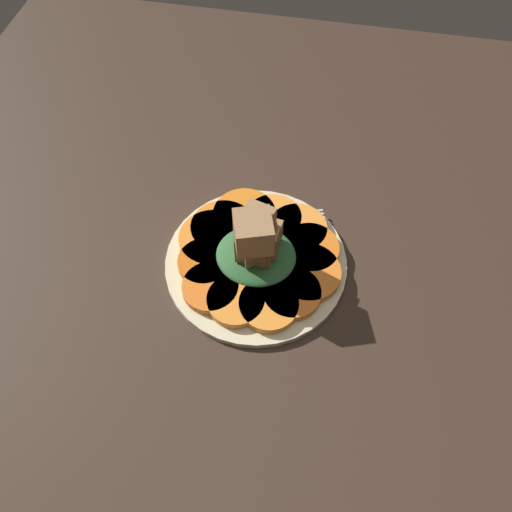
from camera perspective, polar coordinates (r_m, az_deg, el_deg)
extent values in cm
cube|color=#38281E|center=(70.97, 0.00, -1.35)|extent=(120.00, 120.00, 2.00)
cylinder|color=beige|center=(69.69, 0.00, -0.71)|extent=(25.28, 25.28, 1.00)
cylinder|color=white|center=(69.65, 0.00, -0.69)|extent=(20.23, 20.23, 1.00)
cylinder|color=orange|center=(72.64, 2.03, 4.36)|extent=(8.10, 8.10, 1.15)
cylinder|color=orange|center=(72.97, -1.34, 4.73)|extent=(9.16, 9.16, 1.15)
cylinder|color=orange|center=(71.72, -3.80, 3.24)|extent=(9.24, 9.24, 1.15)
cylinder|color=orange|center=(70.77, -5.04, 2.03)|extent=(9.39, 9.39, 1.15)
cylinder|color=#D55F13|center=(68.67, -5.88, -0.71)|extent=(7.41, 7.41, 1.15)
cylinder|color=orange|center=(66.58, -5.23, -3.58)|extent=(7.57, 7.57, 1.15)
cylinder|color=orange|center=(65.45, -2.31, -5.07)|extent=(7.65, 7.65, 1.15)
cylinder|color=orange|center=(65.14, 1.47, -5.55)|extent=(7.86, 7.86, 1.15)
cylinder|color=orange|center=(66.07, 4.09, -4.22)|extent=(7.80, 7.80, 1.15)
cylinder|color=orange|center=(67.80, 5.87, -1.90)|extent=(9.14, 9.14, 1.15)
cylinder|color=orange|center=(69.93, 6.18, 0.85)|extent=(8.14, 8.14, 1.15)
cylinder|color=orange|center=(71.70, 4.78, 3.11)|extent=(8.40, 8.40, 1.15)
ellipsoid|color=#2D6033|center=(68.25, 0.00, 0.04)|extent=(11.05, 9.94, 2.20)
cube|color=brown|center=(65.22, 0.18, 1.41)|extent=(4.81, 4.81, 4.63)
cube|color=#9E754C|center=(66.50, 1.11, 2.33)|extent=(4.18, 4.18, 3.73)
cube|color=olive|center=(65.45, -0.07, 1.54)|extent=(6.03, 6.03, 4.40)
cube|color=brown|center=(65.68, 0.13, 1.80)|extent=(5.12, 5.12, 4.37)
cube|color=#9E754C|center=(63.07, 0.12, 3.83)|extent=(4.63, 4.63, 3.75)
cube|color=#9E754C|center=(60.73, -0.77, 2.80)|extent=(5.80, 5.80, 4.58)
cube|color=silver|center=(72.18, -0.96, 3.41)|extent=(10.90, 4.94, 0.40)
cube|color=silver|center=(72.96, 3.94, 4.06)|extent=(2.08, 2.64, 0.40)
cube|color=silver|center=(74.07, 5.98, 4.96)|extent=(4.25, 1.83, 0.40)
cube|color=silver|center=(73.69, 6.09, 4.55)|extent=(4.25, 1.83, 0.40)
cube|color=silver|center=(73.30, 6.21, 4.14)|extent=(4.25, 1.83, 0.40)
cube|color=silver|center=(72.93, 6.32, 3.73)|extent=(4.25, 1.83, 0.40)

